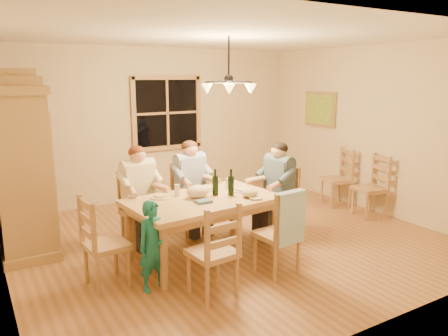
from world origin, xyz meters
TOP-DOWN VIEW (x-y plane):
  - floor at (0.00, 0.00)m, footprint 5.50×5.50m
  - ceiling at (0.00, 0.00)m, footprint 5.50×5.00m
  - wall_back at (0.00, 2.50)m, footprint 5.50×0.02m
  - wall_right at (2.75, 0.00)m, footprint 0.02×5.00m
  - window at (0.20, 2.47)m, footprint 1.30×0.06m
  - painting at (2.71, 1.20)m, footprint 0.06×0.78m
  - chandelier at (-0.00, 0.00)m, footprint 0.77×0.68m
  - armoire at (-2.42, 1.10)m, footprint 0.66×1.40m
  - dining_table at (-0.58, -0.36)m, footprint 1.87×1.25m
  - chair_far_left at (-1.10, 0.43)m, footprint 0.48×0.46m
  - chair_far_right at (-0.32, 0.50)m, footprint 0.48×0.46m
  - chair_near_left at (-0.95, -1.24)m, footprint 0.48×0.46m
  - chair_near_right at (-0.06, -1.16)m, footprint 0.48×0.46m
  - chair_end_left at (-1.81, -0.48)m, footprint 0.46×0.48m
  - chair_end_right at (0.65, -0.25)m, footprint 0.46×0.48m
  - adult_woman at (-1.10, 0.43)m, footprint 0.42×0.45m
  - adult_plaid_man at (-0.32, 0.50)m, footprint 0.42×0.45m
  - adult_slate_man at (0.65, -0.25)m, footprint 0.45×0.42m
  - towel at (-0.04, -1.35)m, footprint 0.39×0.14m
  - wine_bottle_a at (-0.38, -0.31)m, footprint 0.08×0.08m
  - wine_bottle_b at (-0.22, -0.42)m, footprint 0.08×0.08m
  - plate_woman at (-1.01, -0.08)m, footprint 0.26×0.26m
  - plate_plaid at (-0.37, -0.04)m, footprint 0.26×0.26m
  - plate_slate at (0.00, -0.33)m, footprint 0.26×0.26m
  - wine_glass_a at (-0.80, -0.10)m, footprint 0.06×0.06m
  - wine_glass_b at (-0.09, -0.13)m, footprint 0.06×0.06m
  - cap at (-0.07, -0.61)m, footprint 0.20×0.20m
  - napkin at (-0.67, -0.53)m, footprint 0.19×0.16m
  - cloth_bundle at (-0.62, -0.30)m, footprint 0.28×0.22m
  - child at (-1.42, -0.83)m, footprint 0.39×0.29m
  - chair_spare_front at (2.45, -0.29)m, footprint 0.50×0.52m
  - chair_spare_back at (2.45, 0.44)m, footprint 0.53×0.54m

SIDE VIEW (x-z plane):
  - floor at x=0.00m, z-range 0.00..0.00m
  - chair_far_left at x=-1.10m, z-range -0.19..0.80m
  - chair_far_right at x=-0.32m, z-range -0.19..0.80m
  - chair_near_left at x=-0.95m, z-range -0.19..0.80m
  - chair_near_right at x=-0.06m, z-range -0.19..0.80m
  - chair_end_left at x=-1.81m, z-range -0.19..0.80m
  - chair_end_right at x=0.65m, z-range -0.19..0.80m
  - chair_spare_front at x=2.45m, z-range -0.19..0.80m
  - chair_spare_back at x=2.45m, z-range -0.19..0.80m
  - child at x=-1.42m, z-range 0.00..0.97m
  - dining_table at x=-0.58m, z-range 0.28..1.04m
  - towel at x=-0.04m, z-range 0.41..0.99m
  - plate_woman at x=-1.01m, z-range 0.76..0.78m
  - plate_plaid at x=-0.37m, z-range 0.76..0.78m
  - plate_slate at x=0.00m, z-range 0.76..0.78m
  - napkin at x=-0.67m, z-range 0.76..0.79m
  - cap at x=-0.07m, z-range 0.76..0.87m
  - wine_glass_a at x=-0.80m, z-range 0.76..0.90m
  - wine_glass_b at x=-0.09m, z-range 0.76..0.90m
  - cloth_bundle at x=-0.62m, z-range 0.76..0.91m
  - adult_woman at x=-1.10m, z-range 0.40..1.28m
  - adult_plaid_man at x=-0.32m, z-range 0.40..1.28m
  - adult_slate_man at x=0.65m, z-range 0.40..1.28m
  - wine_bottle_a at x=-0.38m, z-range 0.76..1.09m
  - wine_bottle_b at x=-0.22m, z-range 0.76..1.09m
  - armoire at x=-2.42m, z-range -0.09..2.21m
  - wall_back at x=0.00m, z-range 0.00..2.70m
  - wall_right at x=2.75m, z-range 0.00..2.70m
  - window at x=0.20m, z-range 0.90..2.20m
  - painting at x=2.71m, z-range 1.28..1.92m
  - chandelier at x=0.00m, z-range 1.72..2.43m
  - ceiling at x=0.00m, z-range 2.69..2.71m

